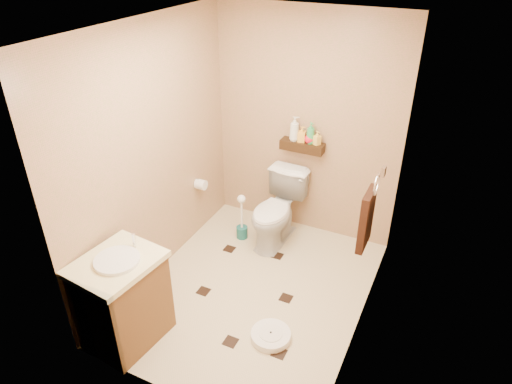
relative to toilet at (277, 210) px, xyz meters
The scene contains 19 objects.
ground 0.93m from the toilet, 81.22° to the right, with size 2.50×2.50×0.00m, color beige.
wall_back 0.92m from the toilet, 72.91° to the left, with size 2.00×0.04×2.40m, color tan.
wall_front 2.24m from the toilet, 86.47° to the right, with size 2.00×0.04×2.40m, color tan.
wall_left 1.45m from the toilet, 136.33° to the right, with size 0.04×2.50×2.40m, color tan.
wall_right 1.62m from the toilet, 36.40° to the right, with size 0.04×2.50×2.40m, color tan.
ceiling 2.18m from the toilet, 81.22° to the right, with size 2.00×2.50×0.02m, color white.
wall_shelf 0.73m from the toilet, 69.18° to the left, with size 0.46×0.14×0.10m, color #321F0D.
floor_accents 0.98m from the toilet, 81.79° to the right, with size 1.13×1.34×0.01m.
toilet is the anchor object (origin of this frame).
vanity 1.87m from the toilet, 107.77° to the right, with size 0.61×0.71×0.92m.
bathroom_scale 1.44m from the toilet, 68.28° to the right, with size 0.37×0.37×0.07m.
toilet_brush 0.43m from the toilet, 163.05° to the right, with size 0.12×0.12×0.54m.
towel_ring 1.32m from the toilet, 29.19° to the right, with size 0.12×0.30×0.76m.
toilet_paper 0.86m from the toilet, 167.36° to the right, with size 0.12×0.11×0.12m.
bottle_a 0.88m from the toilet, 84.19° to the left, with size 0.10×0.10×0.26m, color silver.
bottle_b 0.84m from the toilet, 70.85° to the left, with size 0.07×0.08×0.17m, color yellow.
bottle_c 0.85m from the toilet, 59.22° to the left, with size 0.10×0.10×0.13m, color red.
bottle_d 0.89m from the toilet, 58.02° to the left, with size 0.09×0.09×0.23m, color #36A35A.
bottle_e 0.87m from the toilet, 50.09° to the left, with size 0.06×0.07×0.14m, color #EFC84F.
Camera 1 is at (1.44, -2.94, 2.98)m, focal length 32.00 mm.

